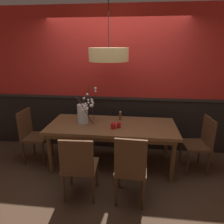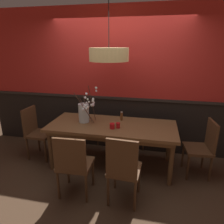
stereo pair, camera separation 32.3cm
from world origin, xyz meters
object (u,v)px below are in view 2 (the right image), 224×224
at_px(dining_table, 112,129).
at_px(candle_holder_nearer_center, 112,126).
at_px(chair_far_side_left, 109,119).
at_px(condiment_bottle, 122,116).
at_px(chair_far_side_right, 135,121).
at_px(chair_head_east_end, 203,145).
at_px(candle_holder_nearer_edge, 118,125).
at_px(chair_near_side_left, 73,163).
at_px(chair_head_west_end, 36,130).
at_px(vase_with_blossoms, 84,113).
at_px(chair_near_side_right, 123,168).
at_px(pendant_lamp, 109,55).

xyz_separation_m(dining_table, candle_holder_nearer_center, (0.04, -0.17, 0.13)).
bearing_deg(chair_far_side_left, condiment_bottle, -58.91).
distance_m(chair_far_side_right, chair_head_east_end, 1.44).
distance_m(chair_far_side_left, candle_holder_nearer_edge, 1.11).
xyz_separation_m(chair_far_side_right, chair_near_side_left, (-0.64, -1.76, -0.01)).
relative_size(chair_far_side_right, chair_head_east_end, 1.03).
bearing_deg(chair_head_west_end, vase_with_blossoms, 2.68).
bearing_deg(vase_with_blossoms, candle_holder_nearer_edge, -13.08).
bearing_deg(candle_holder_nearer_edge, vase_with_blossoms, 166.92).
relative_size(candle_holder_nearer_center, candle_holder_nearer_edge, 1.05).
bearing_deg(candle_holder_nearer_edge, chair_near_side_right, -74.20).
height_order(chair_head_west_end, candle_holder_nearer_edge, chair_head_west_end).
xyz_separation_m(dining_table, candle_holder_nearer_edge, (0.12, -0.11, 0.13)).
xyz_separation_m(chair_head_east_end, chair_near_side_right, (-1.13, -0.92, 0.03)).
xyz_separation_m(vase_with_blossoms, pendant_lamp, (0.44, 0.01, 0.97)).
relative_size(dining_table, chair_far_side_right, 2.21).
bearing_deg(chair_head_west_end, chair_head_east_end, 0.92).
relative_size(vase_with_blossoms, candle_holder_nearer_center, 7.20).
bearing_deg(condiment_bottle, chair_head_east_end, -8.88).
bearing_deg(condiment_bottle, chair_far_side_left, 121.09).
distance_m(chair_near_side_right, condiment_bottle, 1.19).
distance_m(chair_head_east_end, condiment_bottle, 1.41).
bearing_deg(chair_near_side_left, pendant_lamp, 73.00).
distance_m(chair_head_east_end, chair_head_west_end, 2.91).
distance_m(chair_head_west_end, pendant_lamp, 1.94).
distance_m(chair_far_side_right, vase_with_blossoms, 1.22).
xyz_separation_m(chair_head_east_end, vase_with_blossoms, (-1.96, -0.00, 0.41)).
bearing_deg(chair_near_side_right, chair_far_side_right, 91.23).
bearing_deg(chair_near_side_left, dining_table, 69.11).
height_order(chair_far_side_right, candle_holder_nearer_edge, chair_far_side_right).
xyz_separation_m(chair_far_side_right, vase_with_blossoms, (-0.80, -0.84, 0.39)).
bearing_deg(chair_near_side_left, chair_head_west_end, 141.52).
relative_size(chair_head_east_end, chair_head_west_end, 0.97).
height_order(chair_far_side_left, candle_holder_nearer_center, chair_far_side_left).
xyz_separation_m(dining_table, chair_near_side_right, (0.34, -0.89, -0.13)).
distance_m(vase_with_blossoms, pendant_lamp, 1.06).
bearing_deg(chair_near_side_left, vase_with_blossoms, 99.55).
distance_m(chair_far_side_left, pendant_lamp, 1.63).
bearing_deg(dining_table, chair_near_side_left, -110.89).
height_order(dining_table, chair_far_side_left, chair_far_side_left).
bearing_deg(chair_near_side_right, vase_with_blossoms, 132.37).
bearing_deg(pendant_lamp, chair_head_east_end, -0.12).
xyz_separation_m(dining_table, pendant_lamp, (-0.06, 0.04, 1.22)).
xyz_separation_m(vase_with_blossoms, candle_holder_nearer_center, (0.53, -0.20, -0.12)).
bearing_deg(chair_near_side_left, candle_holder_nearer_edge, 59.05).
bearing_deg(pendant_lamp, candle_holder_nearer_edge, -39.44).
xyz_separation_m(chair_near_side_left, candle_holder_nearer_center, (0.38, 0.72, 0.28)).
relative_size(dining_table, candle_holder_nearer_edge, 24.17).
relative_size(chair_near_side_left, pendant_lamp, 1.02).
bearing_deg(chair_near_side_left, condiment_bottle, 67.97).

